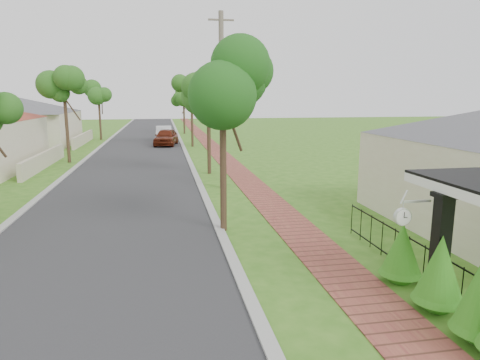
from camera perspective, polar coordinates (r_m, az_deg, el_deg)
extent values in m
plane|color=#356B19|center=(9.81, -2.62, -15.93)|extent=(160.00, 160.00, 0.00)
cube|color=#28282B|center=(29.08, -13.82, 1.94)|extent=(7.00, 120.00, 0.02)
cube|color=#9E9E99|center=(29.07, -6.62, 2.19)|extent=(0.30, 120.00, 0.10)
cube|color=#9E9E99|center=(29.54, -20.91, 1.67)|extent=(0.30, 120.00, 0.10)
cube|color=#99543D|center=(29.34, -1.55, 2.34)|extent=(1.50, 120.00, 0.03)
cube|color=black|center=(10.06, 25.11, -8.51)|extent=(0.30, 0.30, 2.52)
cube|color=black|center=(10.48, 24.58, -14.41)|extent=(0.48, 0.48, 0.24)
cube|color=black|center=(9.75, 25.68, -1.83)|extent=(0.42, 0.42, 0.10)
cube|color=black|center=(11.13, 23.49, -8.23)|extent=(0.03, 8.00, 0.03)
cube|color=black|center=(11.40, 23.18, -12.04)|extent=(0.03, 8.00, 0.03)
cylinder|color=black|center=(10.29, 27.47, -12.84)|extent=(0.02, 0.02, 1.00)
cylinder|color=black|center=(10.77, 25.29, -11.57)|extent=(0.02, 0.02, 1.00)
cylinder|color=black|center=(11.28, 23.31, -10.39)|extent=(0.02, 0.02, 1.00)
cylinder|color=black|center=(11.80, 21.52, -9.31)|extent=(0.02, 0.02, 1.00)
cylinder|color=black|center=(12.33, 19.90, -8.31)|extent=(0.02, 0.02, 1.00)
cylinder|color=black|center=(12.88, 18.41, -7.39)|extent=(0.02, 0.02, 1.00)
cylinder|color=black|center=(13.44, 17.06, -6.54)|extent=(0.02, 0.02, 1.00)
cylinder|color=black|center=(14.00, 15.81, -5.76)|extent=(0.02, 0.02, 1.00)
cylinder|color=black|center=(14.58, 14.67, -5.03)|extent=(0.02, 0.02, 1.00)
cylinder|color=#382619|center=(24.91, -4.17, 6.03)|extent=(0.22, 0.22, 4.55)
sphere|color=#1F4F15|center=(24.81, -4.25, 11.57)|extent=(1.70, 1.70, 1.70)
cylinder|color=#382619|center=(38.81, -6.42, 8.05)|extent=(0.22, 0.22, 4.90)
sphere|color=#1F4F15|center=(38.76, -6.50, 11.87)|extent=(1.70, 1.70, 1.70)
cylinder|color=#382619|center=(52.79, -7.47, 8.43)|extent=(0.22, 0.22, 4.20)
sphere|color=#1F4F15|center=(52.74, -7.53, 10.84)|extent=(1.70, 1.70, 1.70)
cylinder|color=#382619|center=(31.39, -22.09, 6.61)|extent=(0.22, 0.22, 4.90)
sphere|color=#1F4F15|center=(31.33, -22.44, 11.33)|extent=(1.70, 1.70, 1.70)
cylinder|color=#382619|center=(47.15, -18.18, 7.88)|extent=(0.22, 0.22, 4.55)
sphere|color=#1F4F15|center=(47.10, -18.36, 10.80)|extent=(1.70, 1.70, 1.70)
sphere|color=#1E6213|center=(9.31, 29.34, -16.34)|extent=(0.81, 0.81, 0.81)
sphere|color=#1E6213|center=(10.19, 24.85, -13.72)|extent=(0.82, 0.82, 0.82)
cone|color=#1E6213|center=(9.94, 25.16, -10.28)|extent=(0.94, 0.94, 1.31)
sphere|color=#1E6213|center=(11.31, 20.60, -11.11)|extent=(0.79, 0.79, 0.79)
cone|color=#1E6213|center=(11.10, 20.80, -8.28)|extent=(0.90, 0.90, 1.18)
cube|color=#BFB299|center=(29.89, -24.65, 2.46)|extent=(0.25, 10.00, 1.00)
cube|color=beige|center=(44.97, -28.36, 5.99)|extent=(11.00, 10.00, 3.00)
pyramid|color=#4C4C51|center=(44.87, -28.63, 8.91)|extent=(15.56, 15.56, 1.60)
cube|color=#BFB299|center=(43.50, -20.18, 5.19)|extent=(0.25, 10.00, 1.00)
imported|color=#5A1D0D|center=(40.22, -9.83, 5.65)|extent=(2.59, 4.74, 1.53)
imported|color=silver|center=(44.83, -10.11, 6.14)|extent=(1.62, 4.46, 1.46)
cylinder|color=#382619|center=(14.09, -2.26, 2.15)|extent=(0.22, 0.22, 4.54)
sphere|color=#215B1A|center=(13.92, -2.33, 11.96)|extent=(2.26, 2.26, 2.26)
cylinder|color=#726459|center=(20.79, -2.46, 10.27)|extent=(0.24, 0.24, 8.33)
cube|color=#726459|center=(21.07, -2.55, 20.56)|extent=(1.20, 0.08, 0.08)
cube|color=silver|center=(9.91, 22.53, -2.64)|extent=(0.64, 0.05, 0.05)
cylinder|color=silver|center=(9.78, 20.91, -3.58)|extent=(0.02, 0.02, 0.27)
cylinder|color=silver|center=(9.83, 20.84, -4.61)|extent=(0.38, 0.10, 0.38)
cylinder|color=white|center=(9.78, 21.01, -4.69)|extent=(0.33, 0.01, 0.33)
cylinder|color=white|center=(9.87, 20.68, -4.53)|extent=(0.33, 0.01, 0.33)
cube|color=black|center=(9.76, 21.06, -4.37)|extent=(0.01, 0.01, 0.13)
cube|color=black|center=(9.79, 21.22, -4.69)|extent=(0.08, 0.01, 0.02)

